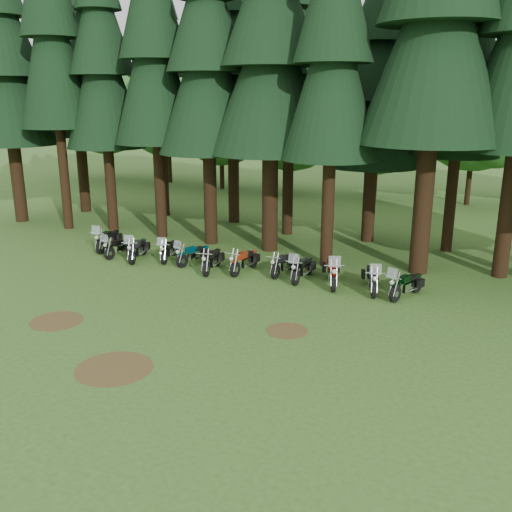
# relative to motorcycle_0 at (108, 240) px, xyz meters

# --- Properties ---
(ground) EXTENTS (120.00, 120.00, 0.00)m
(ground) POSITION_rel_motorcycle_0_xyz_m (7.23, -6.16, -0.49)
(ground) COLOR #335B20
(ground) RESTS_ON ground
(pine_front_0) EXTENTS (5.49, 5.49, 16.17)m
(pine_front_0) POSITION_rel_motorcycle_0_xyz_m (-8.98, 3.12, 9.19)
(pine_front_0) COLOR black
(pine_front_0) RESTS_ON ground
(pine_front_1) EXTENTS (3.92, 3.92, 19.88)m
(pine_front_1) POSITION_rel_motorcycle_0_xyz_m (-5.06, 2.82, 11.41)
(pine_front_1) COLOR black
(pine_front_1) RESTS_ON ground
(pine_front_2) EXTENTS (4.32, 4.32, 16.22)m
(pine_front_2) POSITION_rel_motorcycle_0_xyz_m (-2.55, 3.66, 9.22)
(pine_front_2) COLOR black
(pine_front_2) RESTS_ON ground
(pine_front_3) EXTENTS (4.32, 4.32, 17.57)m
(pine_front_3) POSITION_rel_motorcycle_0_xyz_m (0.94, 3.35, 10.03)
(pine_front_3) COLOR black
(pine_front_3) RESTS_ON ground
(pine_front_4) EXTENTS (4.95, 4.95, 16.33)m
(pine_front_4) POSITION_rel_motorcycle_0_xyz_m (4.02, 3.25, 9.29)
(pine_front_4) COLOR black
(pine_front_4) RESTS_ON ground
(pine_front_5) EXTENTS (5.81, 5.81, 16.72)m
(pine_front_5) POSITION_rel_motorcycle_0_xyz_m (7.29, 3.29, 9.52)
(pine_front_5) COLOR black
(pine_front_5) RESTS_ON ground
(pine_front_6) EXTENTS (4.15, 4.15, 16.75)m
(pine_front_6) POSITION_rel_motorcycle_0_xyz_m (10.66, 1.87, 9.54)
(pine_front_6) COLOR black
(pine_front_6) RESTS_ON ground
(pine_back_0) EXTENTS (5.00, 5.00, 17.21)m
(pine_back_0) POSITION_rel_motorcycle_0_xyz_m (-7.45, 7.09, 9.81)
(pine_back_0) COLOR black
(pine_back_0) RESTS_ON ground
(pine_back_1) EXTENTS (4.52, 4.52, 16.22)m
(pine_back_1) POSITION_rel_motorcycle_0_xyz_m (-2.03, 8.19, 9.22)
(pine_back_1) COLOR black
(pine_back_1) RESTS_ON ground
(pine_back_2) EXTENTS (4.85, 4.85, 16.30)m
(pine_back_2) POSITION_rel_motorcycle_0_xyz_m (2.85, 8.24, 9.27)
(pine_back_2) COLOR black
(pine_back_2) RESTS_ON ground
(pine_back_3) EXTENTS (4.35, 4.35, 16.20)m
(pine_back_3) POSITION_rel_motorcycle_0_xyz_m (6.86, 6.78, 9.21)
(pine_back_3) COLOR black
(pine_back_3) RESTS_ON ground
(pine_back_4) EXTENTS (4.94, 4.94, 13.78)m
(pine_back_4) POSITION_rel_motorcycle_0_xyz_m (11.26, 7.09, 7.76)
(pine_back_4) COLOR black
(pine_back_4) RESTS_ON ground
(pine_back_5) EXTENTS (3.94, 3.94, 16.33)m
(pine_back_5) POSITION_rel_motorcycle_0_xyz_m (15.30, 6.70, 9.28)
(pine_back_5) COLOR black
(pine_back_5) RESTS_ON ground
(decid_0) EXTENTS (8.00, 7.78, 10.00)m
(decid_0) POSITION_rel_motorcycle_0_xyz_m (-14.87, 19.10, 5.41)
(decid_0) COLOR black
(decid_0) RESTS_ON ground
(decid_1) EXTENTS (7.91, 7.69, 9.88)m
(decid_1) POSITION_rel_motorcycle_0_xyz_m (-8.76, 19.61, 5.34)
(decid_1) COLOR black
(decid_1) RESTS_ON ground
(decid_2) EXTENTS (6.72, 6.53, 8.40)m
(decid_2) POSITION_rel_motorcycle_0_xyz_m (-3.21, 18.62, 4.46)
(decid_2) COLOR black
(decid_2) RESTS_ON ground
(decid_3) EXTENTS (6.12, 5.95, 7.65)m
(decid_3) POSITION_rel_motorcycle_0_xyz_m (2.51, 18.97, 4.02)
(decid_3) COLOR black
(decid_3) RESTS_ON ground
(decid_4) EXTENTS (5.93, 5.76, 7.41)m
(decid_4) POSITION_rel_motorcycle_0_xyz_m (8.81, 20.16, 3.88)
(decid_4) COLOR black
(decid_4) RESTS_ON ground
(decid_5) EXTENTS (8.45, 8.21, 10.56)m
(decid_5) POSITION_rel_motorcycle_0_xyz_m (15.52, 19.55, 5.74)
(decid_5) COLOR black
(decid_5) RESTS_ON ground
(dirt_patch_0) EXTENTS (1.80, 1.80, 0.01)m
(dirt_patch_0) POSITION_rel_motorcycle_0_xyz_m (4.23, -8.16, -0.49)
(dirt_patch_0) COLOR #4C3D1E
(dirt_patch_0) RESTS_ON ground
(dirt_patch_1) EXTENTS (1.40, 1.40, 0.01)m
(dirt_patch_1) POSITION_rel_motorcycle_0_xyz_m (11.73, -5.66, -0.49)
(dirt_patch_1) COLOR #4C3D1E
(dirt_patch_1) RESTS_ON ground
(dirt_patch_2) EXTENTS (2.20, 2.20, 0.01)m
(dirt_patch_2) POSITION_rel_motorcycle_0_xyz_m (8.23, -10.16, -0.49)
(dirt_patch_2) COLOR #4C3D1E
(dirt_patch_2) RESTS_ON ground
(motorcycle_0) EXTENTS (0.70, 2.34, 1.47)m
(motorcycle_0) POSITION_rel_motorcycle_0_xyz_m (0.00, 0.00, 0.00)
(motorcycle_0) COLOR black
(motorcycle_0) RESTS_ON ground
(motorcycle_1) EXTENTS (0.47, 2.02, 1.27)m
(motorcycle_1) POSITION_rel_motorcycle_0_xyz_m (1.24, -0.71, -0.07)
(motorcycle_1) COLOR black
(motorcycle_1) RESTS_ON ground
(motorcycle_2) EXTENTS (0.93, 2.28, 1.45)m
(motorcycle_2) POSITION_rel_motorcycle_0_xyz_m (2.38, -0.85, -0.01)
(motorcycle_2) COLOR black
(motorcycle_2) RESTS_ON ground
(motorcycle_3) EXTENTS (0.82, 2.10, 1.33)m
(motorcycle_3) POSITION_rel_motorcycle_0_xyz_m (3.71, -0.27, -0.05)
(motorcycle_3) COLOR black
(motorcycle_3) RESTS_ON ground
(motorcycle_4) EXTENTS (0.83, 2.05, 1.30)m
(motorcycle_4) POSITION_rel_motorcycle_0_xyz_m (5.10, -0.38, -0.06)
(motorcycle_4) COLOR black
(motorcycle_4) RESTS_ON ground
(motorcycle_5) EXTENTS (0.54, 2.22, 0.91)m
(motorcycle_5) POSITION_rel_motorcycle_0_xyz_m (6.36, -0.95, -0.03)
(motorcycle_5) COLOR black
(motorcycle_5) RESTS_ON ground
(motorcycle_6) EXTENTS (0.38, 2.25, 0.92)m
(motorcycle_6) POSITION_rel_motorcycle_0_xyz_m (7.70, -0.47, -0.02)
(motorcycle_6) COLOR black
(motorcycle_6) RESTS_ON ground
(motorcycle_7) EXTENTS (0.37, 2.09, 0.85)m
(motorcycle_7) POSITION_rel_motorcycle_0_xyz_m (9.38, -0.09, -0.06)
(motorcycle_7) COLOR black
(motorcycle_7) RESTS_ON ground
(motorcycle_8) EXTENTS (0.42, 2.22, 1.40)m
(motorcycle_8) POSITION_rel_motorcycle_0_xyz_m (10.37, -0.48, -0.02)
(motorcycle_8) COLOR black
(motorcycle_8) RESTS_ON ground
(motorcycle_9) EXTENTS (1.16, 2.40, 1.55)m
(motorcycle_9) POSITION_rel_motorcycle_0_xyz_m (11.68, -0.59, 0.03)
(motorcycle_9) COLOR black
(motorcycle_9) RESTS_ON ground
(motorcycle_10) EXTENTS (1.02, 2.26, 1.45)m
(motorcycle_10) POSITION_rel_motorcycle_0_xyz_m (13.33, -0.68, -0.01)
(motorcycle_10) COLOR black
(motorcycle_10) RESTS_ON ground
(motorcycle_11) EXTENTS (1.06, 2.15, 1.39)m
(motorcycle_11) POSITION_rel_motorcycle_0_xyz_m (14.69, -0.81, -0.03)
(motorcycle_11) COLOR black
(motorcycle_11) RESTS_ON ground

